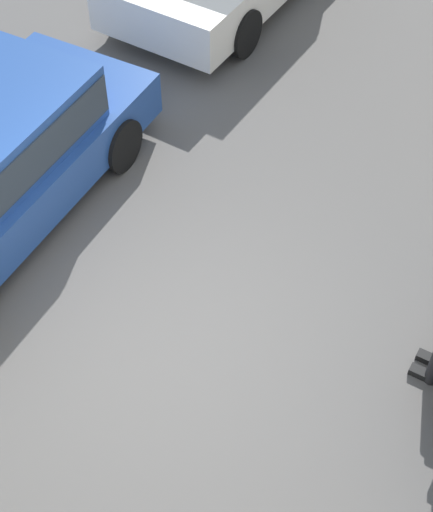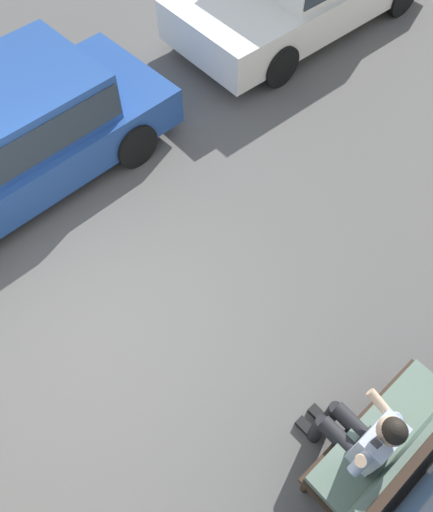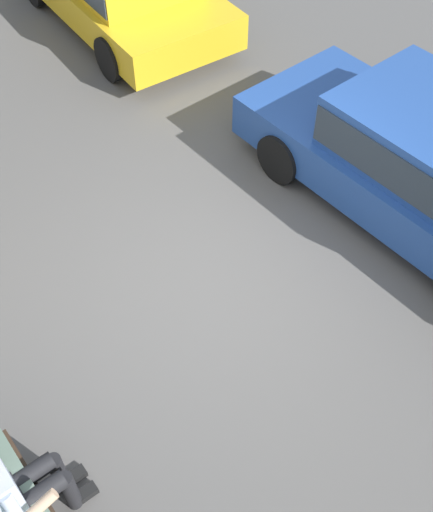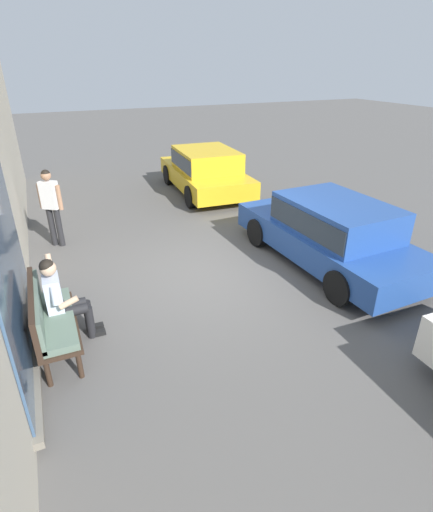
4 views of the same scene
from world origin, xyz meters
TOP-DOWN VIEW (x-y plane):
  - ground_plane at (0.00, 0.00)m, footprint 60.00×60.00m
  - bench at (-1.17, 2.90)m, footprint 1.58×0.55m
  - person_on_phone at (-0.96, 2.67)m, footprint 0.73×0.74m
  - parked_car_mid at (-0.51, -2.45)m, footprint 4.38×1.97m
  - parked_car_far at (5.06, -2.04)m, footprint 4.22×2.12m
  - pedestrian_standing at (2.70, 2.56)m, footprint 0.38×0.46m

SIDE VIEW (x-z plane):
  - ground_plane at x=0.00m, z-range 0.00..0.00m
  - bench at x=-1.17m, z-range 0.08..1.10m
  - person_on_phone at x=-0.96m, z-range 0.04..1.40m
  - parked_car_far at x=5.06m, z-range 0.07..1.43m
  - parked_car_mid at x=-0.51m, z-range 0.06..1.43m
  - pedestrian_standing at x=2.70m, z-range 0.16..1.89m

